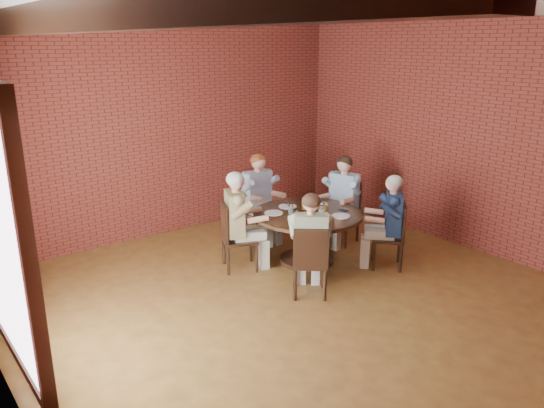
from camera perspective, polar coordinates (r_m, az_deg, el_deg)
floor at (r=6.53m, az=4.22°, el=-11.06°), size 7.00×7.00×0.00m
ceiling at (r=5.78m, az=4.99°, el=20.23°), size 7.00×7.00×0.00m
wall_back at (r=8.78m, az=-11.11°, el=7.72°), size 7.00×0.00×7.00m
wall_right at (r=8.43m, az=21.26°, el=6.51°), size 0.00×7.00×7.00m
ceiling_beam at (r=4.49m, az=-20.07°, el=18.60°), size 0.22×6.90×0.26m
dining_table at (r=7.62m, az=3.83°, el=-2.50°), size 1.56×1.56×0.75m
chair_a at (r=8.50m, az=7.78°, el=-0.60°), size 0.56×0.56×0.97m
diner_a at (r=8.37m, az=7.52°, el=0.37°), size 0.81×0.72×1.39m
chair_b at (r=8.53m, az=-1.70°, el=-0.36°), size 0.46×0.46×0.97m
diner_b at (r=8.41m, az=-1.32°, el=0.63°), size 0.57×0.70×1.40m
chair_c at (r=7.38m, az=-4.23°, el=-3.22°), size 0.60×0.60×0.97m
diner_c at (r=7.34m, az=-3.53°, el=-1.87°), size 0.87×0.80×1.40m
chair_d at (r=6.57m, az=4.14°, el=-5.96°), size 0.60×0.60×0.94m
diner_d at (r=6.59m, az=4.14°, el=-4.40°), size 0.82×0.84×1.34m
chair_e at (r=7.63m, az=13.01°, el=-3.06°), size 0.61×0.61×0.94m
diner_e at (r=7.57m, az=12.44°, el=-1.91°), size 0.83×0.84×1.34m
plate_a at (r=7.87m, az=5.12°, el=-0.14°), size 0.26×0.26×0.01m
plate_b at (r=7.79m, az=1.69°, el=-0.27°), size 0.26×0.26×0.01m
plate_c at (r=7.49m, az=0.18°, el=-0.97°), size 0.26×0.26×0.01m
plate_d at (r=7.42m, az=7.43°, el=-1.29°), size 0.26×0.26×0.01m
glass_a at (r=7.76m, az=5.29°, el=0.07°), size 0.07×0.07×0.14m
glass_b at (r=7.66m, az=3.46°, el=-0.09°), size 0.07×0.07×0.14m
glass_c at (r=7.70m, az=1.45°, el=0.02°), size 0.07×0.07×0.14m
glass_d at (r=7.48m, az=2.02°, el=-0.50°), size 0.07×0.07×0.14m
glass_e at (r=7.25m, az=2.54°, el=-1.09°), size 0.07×0.07×0.14m
glass_f at (r=7.09m, az=4.30°, el=-1.55°), size 0.07×0.07×0.14m
glass_g at (r=7.43m, az=5.30°, el=-0.69°), size 0.07×0.07×0.14m
glass_h at (r=7.61m, az=5.77°, el=-0.26°), size 0.07×0.07×0.14m
smartphone at (r=7.70m, az=7.70°, el=-0.64°), size 0.07×0.15×0.01m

